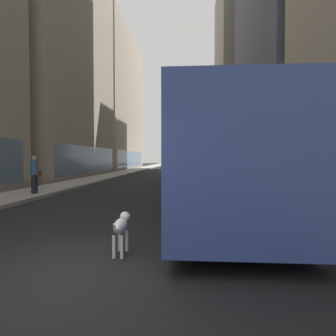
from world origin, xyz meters
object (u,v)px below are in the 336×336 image
at_px(car_yellow_taxi, 179,173).
at_px(pedestrian_with_handbag, 35,174).
at_px(box_truck, 182,159).
at_px(car_white_van, 198,165).
at_px(traffic_light_near, 314,130).
at_px(transit_bus, 217,157).
at_px(car_black_suv, 184,167).
at_px(car_grey_wagon, 197,164).
at_px(dalmatian_dog, 121,226).

height_order(car_yellow_taxi, pedestrian_with_handbag, pedestrian_with_handbag).
bearing_deg(car_yellow_taxi, box_truck, 90.00).
xyz_separation_m(car_white_van, box_truck, (-1.60, -14.82, 0.84)).
bearing_deg(traffic_light_near, box_truck, 101.55).
height_order(transit_bus, pedestrian_with_handbag, transit_bus).
distance_m(transit_bus, traffic_light_near, 3.32).
relative_size(car_black_suv, car_grey_wagon, 0.95).
relative_size(car_yellow_taxi, car_grey_wagon, 0.88).
relative_size(transit_bus, car_grey_wagon, 2.50).
xyz_separation_m(transit_bus, car_white_van, (0.00, 30.43, -0.95)).
distance_m(box_truck, pedestrian_with_handbag, 13.96).
distance_m(dalmatian_dog, traffic_light_near, 5.09).
distance_m(car_black_suv, pedestrian_with_handbag, 20.34).
height_order(car_grey_wagon, box_truck, box_truck).
xyz_separation_m(box_truck, traffic_light_near, (3.70, -18.10, 0.77)).
height_order(car_black_suv, traffic_light_near, traffic_light_near).
xyz_separation_m(car_black_suv, pedestrian_with_handbag, (-6.35, -19.32, 0.19)).
height_order(car_black_suv, car_grey_wagon, same).
bearing_deg(box_truck, dalmatian_dog, -91.51).
bearing_deg(dalmatian_dog, traffic_light_near, 26.21).
bearing_deg(pedestrian_with_handbag, car_black_suv, 71.82).
distance_m(car_black_suv, dalmatian_dog, 27.11).
distance_m(dalmatian_dog, pedestrian_with_handbag, 9.72).
relative_size(car_black_suv, box_truck, 0.59).
height_order(transit_bus, car_white_van, transit_bus).
bearing_deg(dalmatian_dog, car_black_suv, 88.87).
height_order(car_grey_wagon, traffic_light_near, traffic_light_near).
relative_size(transit_bus, dalmatian_dog, 11.98).
height_order(car_white_van, box_truck, box_truck).
bearing_deg(car_yellow_taxi, dalmatian_dog, -92.26).
bearing_deg(transit_bus, car_white_van, 90.00).
distance_m(car_black_suv, car_white_van, 8.07).
distance_m(car_yellow_taxi, dalmatian_dog, 13.52).
bearing_deg(box_truck, traffic_light_near, -78.45).
bearing_deg(car_grey_wagon, dalmatian_dog, -92.89).
bearing_deg(car_white_van, transit_bus, -90.00).
bearing_deg(car_yellow_taxi, pedestrian_with_handbag, -137.89).
distance_m(car_yellow_taxi, car_grey_wagon, 28.83).
bearing_deg(dalmatian_dog, car_white_van, 86.51).
height_order(box_truck, dalmatian_dog, box_truck).
height_order(transit_bus, car_black_suv, transit_bus).
height_order(car_yellow_taxi, car_black_suv, same).
height_order(dalmatian_dog, pedestrian_with_handbag, pedestrian_with_handbag).
bearing_deg(car_black_suv, box_truck, -90.00).
bearing_deg(car_white_van, car_yellow_taxi, -94.26).
relative_size(transit_bus, traffic_light_near, 3.39).
distance_m(car_yellow_taxi, traffic_light_near, 12.12).
distance_m(transit_bus, pedestrian_with_handbag, 8.60).
bearing_deg(car_black_suv, pedestrian_with_handbag, -108.18).
distance_m(transit_bus, dalmatian_dog, 5.20).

